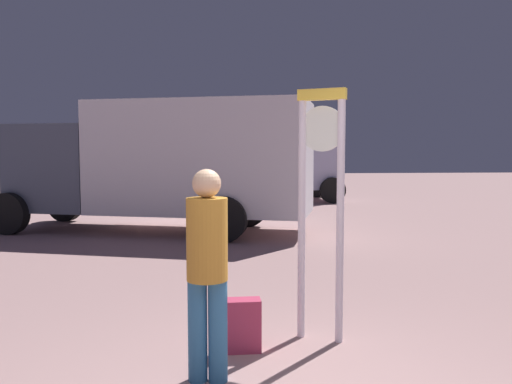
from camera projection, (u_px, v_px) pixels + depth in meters
name	position (u px, v px, depth m)	size (l,w,h in m)	color
standing_clock	(321.00, 188.00, 4.66)	(0.43, 0.28, 2.33)	silver
person_near_clock	(207.00, 264.00, 3.82)	(0.31, 0.31, 1.63)	teal
backpack	(244.00, 325.00, 4.47)	(0.30, 0.22, 0.46)	#B73554
box_truck_near	(167.00, 162.00, 11.19)	(7.15, 4.16, 2.84)	silver
box_truck_far	(245.00, 159.00, 18.39)	(6.34, 2.77, 2.77)	white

